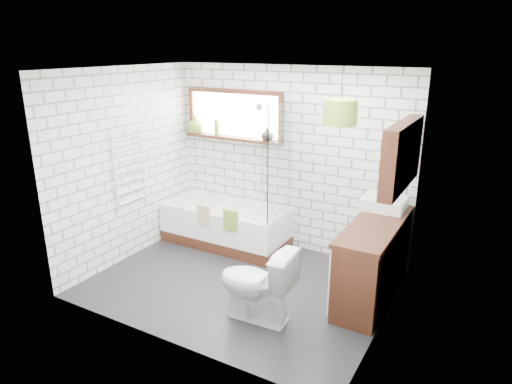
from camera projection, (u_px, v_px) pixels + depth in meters
The scene contains 22 objects.
floor at pixel (240, 284), 5.50m from camera, with size 3.40×2.60×0.01m, color black.
ceiling at pixel (237, 69), 4.72m from camera, with size 3.40×2.60×0.01m, color white.
wall_back at pixel (289, 160), 6.19m from camera, with size 3.40×0.01×2.50m, color white.
wall_front at pixel (161, 222), 4.03m from camera, with size 3.40×0.01×2.50m, color white.
wall_left at pixel (127, 166), 5.91m from camera, with size 0.01×2.60×2.50m, color white.
wall_right at pixel (392, 210), 4.31m from camera, with size 0.01×2.60×2.50m, color white.
window at pixel (234, 115), 6.38m from camera, with size 1.52×0.16×0.68m, color black.
towel_radiator at pixel (130, 170), 5.90m from camera, with size 0.06×0.52×1.00m, color white.
mirror_cabinet at pixel (402, 155), 4.72m from camera, with size 0.16×1.20×0.70m, color black.
shower_riser at pixel (262, 150), 6.31m from camera, with size 0.02×0.02×1.30m, color silver.
bathtub at pixel (226, 225), 6.53m from camera, with size 1.78×0.78×0.57m, color white.
shower_screen at pixel (281, 162), 5.80m from camera, with size 0.02×0.72×1.50m, color white.
towel_green at pixel (231, 220), 5.96m from camera, with size 0.20×0.06×0.28m, color olive.
towel_beige at pixel (204, 215), 6.16m from camera, with size 0.20×0.05×0.26m, color tan.
vanity at pixel (374, 260), 5.10m from camera, with size 0.50×1.56×0.89m, color black.
basin at pixel (384, 203), 5.39m from camera, with size 0.49×0.43×0.14m, color white.
tap at pixel (398, 201), 5.29m from camera, with size 0.03×0.03×0.15m, color silver.
toilet at pixel (256, 283), 4.68m from camera, with size 0.80×0.46×0.82m, color white.
vase_olive at pixel (196, 125), 6.72m from camera, with size 0.25×0.25×0.26m, color olive.
vase_dark at pixel (267, 136), 6.17m from camera, with size 0.17×0.17×0.17m, color black.
bottle at pixel (217, 129), 6.55m from camera, with size 0.07×0.07×0.22m, color olive.
pendant at pixel (340, 112), 4.57m from camera, with size 0.34×0.34×0.25m, color olive.
Camera 1 is at (2.58, -4.16, 2.75)m, focal length 32.00 mm.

